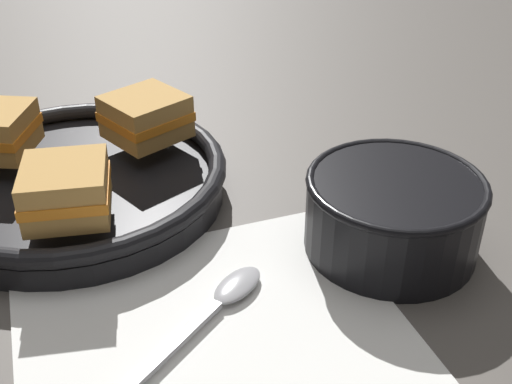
{
  "coord_description": "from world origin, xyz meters",
  "views": [
    {
      "loc": [
        -0.25,
        -0.41,
        0.36
      ],
      "look_at": [
        0.01,
        0.03,
        0.04
      ],
      "focal_mm": 45.0,
      "sensor_mm": 36.0,
      "label": 1
    }
  ],
  "objects_px": {
    "spoon": "(221,301)",
    "skillet": "(76,181)",
    "sandwich_near_left": "(146,117)",
    "soup_bowl": "(393,210)",
    "sandwich_far_left": "(66,190)"
  },
  "relations": [
    {
      "from": "spoon",
      "to": "skillet",
      "type": "distance_m",
      "value": 0.23
    },
    {
      "from": "spoon",
      "to": "sandwich_near_left",
      "type": "height_order",
      "value": "sandwich_near_left"
    },
    {
      "from": "soup_bowl",
      "to": "sandwich_near_left",
      "type": "bearing_deg",
      "value": 119.03
    },
    {
      "from": "soup_bowl",
      "to": "skillet",
      "type": "distance_m",
      "value": 0.32
    },
    {
      "from": "spoon",
      "to": "sandwich_far_left",
      "type": "height_order",
      "value": "sandwich_far_left"
    },
    {
      "from": "spoon",
      "to": "sandwich_far_left",
      "type": "relative_size",
      "value": 1.63
    },
    {
      "from": "sandwich_near_left",
      "to": "sandwich_far_left",
      "type": "bearing_deg",
      "value": -137.73
    },
    {
      "from": "skillet",
      "to": "sandwich_near_left",
      "type": "distance_m",
      "value": 0.1
    },
    {
      "from": "soup_bowl",
      "to": "sandwich_far_left",
      "type": "distance_m",
      "value": 0.29
    },
    {
      "from": "skillet",
      "to": "sandwich_near_left",
      "type": "height_order",
      "value": "sandwich_near_left"
    },
    {
      "from": "spoon",
      "to": "skillet",
      "type": "bearing_deg",
      "value": 76.32
    },
    {
      "from": "soup_bowl",
      "to": "sandwich_near_left",
      "type": "xyz_separation_m",
      "value": [
        -0.14,
        0.24,
        0.02
      ]
    },
    {
      "from": "spoon",
      "to": "sandwich_far_left",
      "type": "distance_m",
      "value": 0.17
    },
    {
      "from": "spoon",
      "to": "skillet",
      "type": "relative_size",
      "value": 0.52
    },
    {
      "from": "sandwich_near_left",
      "to": "spoon",
      "type": "bearing_deg",
      "value": -98.51
    }
  ]
}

